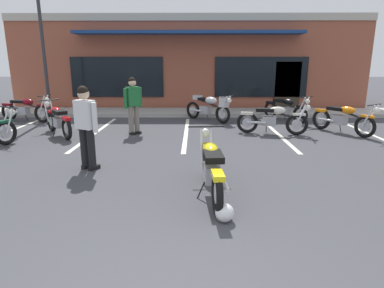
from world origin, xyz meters
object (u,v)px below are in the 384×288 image
object	(u,v)px
motorcycle_foreground_classic	(211,167)
person_by_back_row	(133,102)
motorcycle_black_cruiser	(210,107)
motorcycle_green_cafe_racer	(58,120)
person_in_black_shirt	(86,123)
motorcycle_red_sportbike	(273,119)
parking_lot_lamp_post	(40,29)
motorcycle_blue_standard	(343,118)
helmet_on_pavement	(225,213)
motorcycle_cream_vintage	(285,109)
motorcycle_orange_scrambler	(25,109)

from	to	relation	value
motorcycle_foreground_classic	person_by_back_row	distance (m)	5.04
motorcycle_black_cruiser	motorcycle_green_cafe_racer	world-z (taller)	same
person_in_black_shirt	motorcycle_red_sportbike	bearing A→B (deg)	36.72
motorcycle_green_cafe_racer	parking_lot_lamp_post	xyz separation A→B (m)	(-1.52, 2.82, 2.76)
parking_lot_lamp_post	motorcycle_black_cruiser	bearing A→B (deg)	-4.33
person_in_black_shirt	parking_lot_lamp_post	bearing A→B (deg)	119.85
motorcycle_blue_standard	helmet_on_pavement	world-z (taller)	motorcycle_blue_standard
motorcycle_cream_vintage	parking_lot_lamp_post	size ratio (longest dim) A/B	0.38
motorcycle_foreground_classic	parking_lot_lamp_post	size ratio (longest dim) A/B	0.42
person_in_black_shirt	person_by_back_row	bearing A→B (deg)	84.54
motorcycle_cream_vintage	parking_lot_lamp_post	world-z (taller)	parking_lot_lamp_post
motorcycle_black_cruiser	motorcycle_blue_standard	xyz separation A→B (m)	(3.92, -1.99, -0.07)
motorcycle_foreground_classic	motorcycle_blue_standard	size ratio (longest dim) A/B	1.14
motorcycle_green_cafe_racer	person_by_back_row	world-z (taller)	person_by_back_row
motorcycle_foreground_classic	motorcycle_orange_scrambler	size ratio (longest dim) A/B	1.02
motorcycle_red_sportbike	parking_lot_lamp_post	distance (m)	8.70
motorcycle_red_sportbike	motorcycle_cream_vintage	size ratio (longest dim) A/B	1.11
motorcycle_orange_scrambler	person_by_back_row	distance (m)	4.74
motorcycle_orange_scrambler	person_in_black_shirt	distance (m)	6.63
person_in_black_shirt	motorcycle_green_cafe_racer	bearing A→B (deg)	121.13
motorcycle_black_cruiser	helmet_on_pavement	world-z (taller)	motorcycle_black_cruiser
motorcycle_black_cruiser	motorcycle_blue_standard	size ratio (longest dim) A/B	0.91
motorcycle_orange_scrambler	parking_lot_lamp_post	xyz separation A→B (m)	(0.56, 0.60, 2.76)
person_in_black_shirt	motorcycle_blue_standard	bearing A→B (deg)	27.68
motorcycle_green_cafe_racer	parking_lot_lamp_post	bearing A→B (deg)	118.42
motorcycle_blue_standard	person_by_back_row	distance (m)	6.29
parking_lot_lamp_post	motorcycle_blue_standard	bearing A→B (deg)	-13.79
parking_lot_lamp_post	person_by_back_row	bearing A→B (deg)	-34.97
motorcycle_red_sportbike	helmet_on_pavement	bearing A→B (deg)	-109.01
motorcycle_orange_scrambler	person_in_black_shirt	bearing A→B (deg)	-53.31
motorcycle_black_cruiser	motorcycle_orange_scrambler	size ratio (longest dim) A/B	0.82
motorcycle_black_cruiser	helmet_on_pavement	xyz separation A→B (m)	(-0.11, -7.64, -0.40)
motorcycle_green_cafe_racer	helmet_on_pavement	size ratio (longest dim) A/B	6.76
motorcycle_blue_standard	parking_lot_lamp_post	world-z (taller)	parking_lot_lamp_post
helmet_on_pavement	motorcycle_orange_scrambler	bearing A→B (deg)	130.92
motorcycle_black_cruiser	motorcycle_red_sportbike	bearing A→B (deg)	-49.95
motorcycle_blue_standard	person_in_black_shirt	bearing A→B (deg)	-152.32
motorcycle_green_cafe_racer	helmet_on_pavement	distance (m)	6.89
parking_lot_lamp_post	helmet_on_pavement	bearing A→B (deg)	-53.75
motorcycle_red_sportbike	motorcycle_cream_vintage	world-z (taller)	same
motorcycle_black_cruiser	motorcycle_orange_scrambler	bearing A→B (deg)	-178.78
motorcycle_foreground_classic	motorcycle_cream_vintage	xyz separation A→B (m)	(2.98, 6.70, 0.00)
person_by_back_row	parking_lot_lamp_post	bearing A→B (deg)	145.03
motorcycle_red_sportbike	person_by_back_row	size ratio (longest dim) A/B	1.25
motorcycle_foreground_classic	motorcycle_black_cruiser	xyz separation A→B (m)	(0.25, 6.69, 0.07)
motorcycle_cream_vintage	helmet_on_pavement	xyz separation A→B (m)	(-2.84, -7.65, -0.33)
person_in_black_shirt	motorcycle_black_cruiser	bearing A→B (deg)	63.92
parking_lot_lamp_post	motorcycle_green_cafe_racer	bearing A→B (deg)	-61.58
helmet_on_pavement	person_in_black_shirt	bearing A→B (deg)	139.26
motorcycle_red_sportbike	motorcycle_black_cruiser	size ratio (longest dim) A/B	1.24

